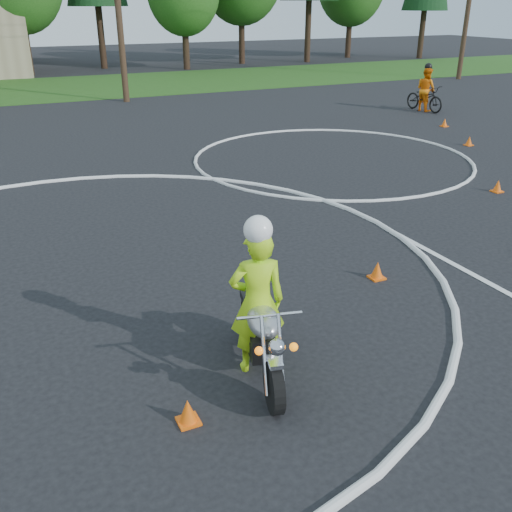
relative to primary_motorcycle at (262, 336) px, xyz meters
name	(u,v)px	position (x,y,z in m)	size (l,w,h in m)	color
ground	(124,374)	(-1.55, 0.72, -0.54)	(120.00, 120.00, 0.00)	black
grass_strip	(3,91)	(-1.55, 27.72, -0.53)	(120.00, 10.00, 0.02)	#1E4714
course_markings	(181,230)	(0.62, 5.07, -0.53)	(19.05, 19.05, 0.12)	silver
primary_motorcycle	(262,336)	(0.00, 0.00, 0.00)	(0.89, 2.07, 1.11)	black
rider_primary_grp	(257,298)	(0.01, 0.14, 0.45)	(0.76, 0.59, 2.05)	#B2EF19
rider_second_grp	(425,94)	(14.27, 13.95, 0.14)	(0.85, 2.06, 1.93)	black
traffic_cones	(361,205)	(4.59, 4.53, -0.40)	(21.16, 11.70, 0.30)	#FF600D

